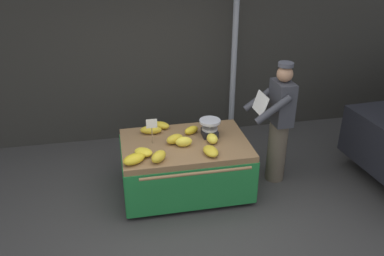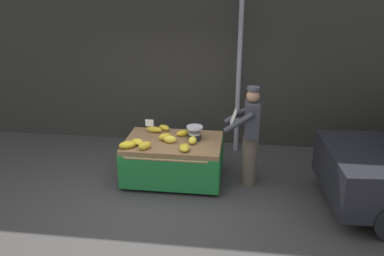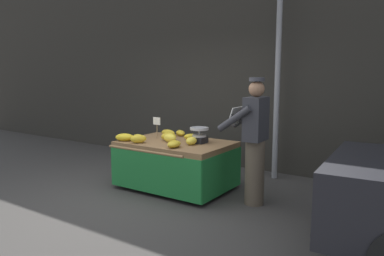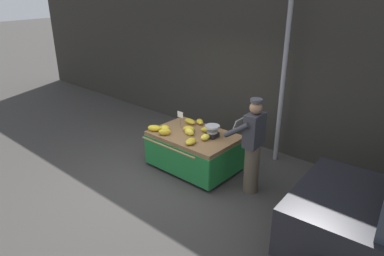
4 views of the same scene
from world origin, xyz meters
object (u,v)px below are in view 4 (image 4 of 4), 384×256
at_px(banana_bunch_2, 191,141).
at_px(vendor_person, 252,146).
at_px(banana_bunch_3, 189,132).
at_px(banana_bunch_6, 165,128).
at_px(banana_bunch_1, 207,130).
at_px(banana_bunch_8, 190,121).
at_px(banana_bunch_4, 155,128).
at_px(price_sign, 180,116).
at_px(banana_bunch_5, 200,122).
at_px(banana_bunch_0, 189,129).
at_px(banana_bunch_7, 165,132).
at_px(street_pole, 283,80).
at_px(weighing_scale, 212,131).
at_px(banana_cart, 194,143).
at_px(banana_bunch_9, 205,137).

xyz_separation_m(banana_bunch_2, vendor_person, (1.04, 0.41, 0.09)).
xyz_separation_m(banana_bunch_3, banana_bunch_6, (-0.52, -0.14, -0.02)).
distance_m(banana_bunch_1, banana_bunch_8, 0.54).
bearing_deg(banana_bunch_4, price_sign, 59.82).
distance_m(banana_bunch_3, banana_bunch_5, 0.61).
bearing_deg(banana_bunch_6, vendor_person, 8.14).
bearing_deg(banana_bunch_5, banana_bunch_0, -76.40).
height_order(price_sign, banana_bunch_7, price_sign).
distance_m(banana_bunch_1, banana_bunch_2, 0.62).
relative_size(banana_bunch_5, banana_bunch_7, 0.99).
relative_size(banana_bunch_2, banana_bunch_8, 0.90).
relative_size(street_pole, banana_bunch_3, 15.85).
relative_size(weighing_scale, banana_bunch_8, 0.97).
xyz_separation_m(price_sign, banana_bunch_0, (0.28, -0.06, -0.19)).
bearing_deg(weighing_scale, banana_bunch_6, -159.05).
height_order(banana_bunch_2, banana_bunch_4, banana_bunch_4).
bearing_deg(weighing_scale, banana_bunch_7, -145.17).
xyz_separation_m(banana_bunch_1, banana_bunch_5, (-0.38, 0.24, -0.00)).
distance_m(banana_cart, banana_bunch_0, 0.29).
distance_m(weighing_scale, banana_bunch_8, 0.79).
height_order(banana_bunch_6, banana_bunch_9, banana_bunch_9).
bearing_deg(banana_bunch_8, banana_cart, -39.65).
height_order(banana_bunch_1, vendor_person, vendor_person).
distance_m(weighing_scale, banana_bunch_6, 0.98).
height_order(banana_bunch_0, banana_bunch_4, banana_bunch_0).
height_order(street_pole, banana_bunch_1, street_pole).
height_order(banana_bunch_0, banana_bunch_3, banana_bunch_3).
distance_m(street_pole, weighing_scale, 1.68).
bearing_deg(banana_bunch_8, banana_bunch_6, -105.01).
bearing_deg(banana_bunch_9, banana_bunch_7, -155.95).
relative_size(banana_bunch_0, banana_bunch_3, 1.10).
bearing_deg(banana_cart, street_pole, 53.07).
xyz_separation_m(banana_cart, banana_bunch_7, (-0.39, -0.41, 0.26)).
height_order(banana_bunch_3, banana_bunch_9, banana_bunch_3).
xyz_separation_m(street_pole, vendor_person, (0.24, -1.37, -0.82)).
relative_size(street_pole, banana_bunch_1, 15.18).
bearing_deg(vendor_person, banana_bunch_6, -171.86).
distance_m(banana_bunch_5, banana_bunch_6, 0.77).
bearing_deg(banana_bunch_0, banana_bunch_1, 41.04).
bearing_deg(banana_bunch_2, weighing_scale, 77.85).
height_order(weighing_scale, banana_bunch_2, weighing_scale).
relative_size(price_sign, banana_bunch_9, 1.68).
relative_size(banana_cart, banana_bunch_4, 5.81).
bearing_deg(banana_bunch_2, banana_bunch_5, 120.40).
xyz_separation_m(banana_bunch_0, banana_bunch_8, (-0.27, 0.34, -0.01)).
bearing_deg(weighing_scale, banana_bunch_5, 149.51).
height_order(banana_bunch_3, banana_bunch_7, banana_bunch_3).
height_order(banana_bunch_4, banana_bunch_6, banana_bunch_4).
distance_m(banana_bunch_3, banana_bunch_7, 0.47).
relative_size(banana_bunch_1, banana_bunch_9, 1.10).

